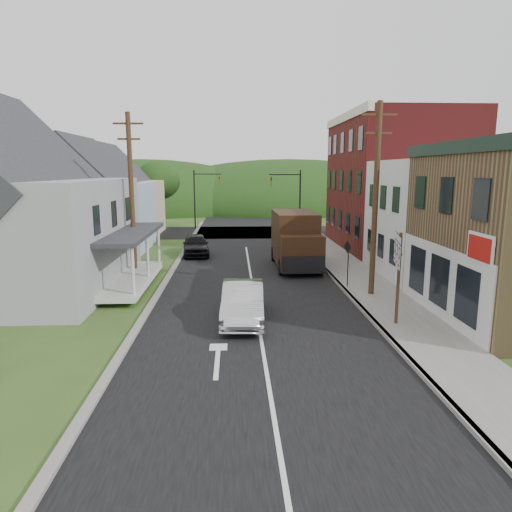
{
  "coord_description": "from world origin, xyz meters",
  "views": [
    {
      "loc": [
        -0.93,
        -17.33,
        5.94
      ],
      "look_at": [
        0.04,
        2.58,
        2.2
      ],
      "focal_mm": 32.0,
      "sensor_mm": 36.0,
      "label": 1
    }
  ],
  "objects": [
    {
      "name": "tree_left_d",
      "position": [
        -9.0,
        32.0,
        4.88
      ],
      "size": [
        4.8,
        4.8,
        6.94
      ],
      "color": "#382616",
      "rests_on": "ground"
    },
    {
      "name": "tree_left_c",
      "position": [
        -19.0,
        20.0,
        5.94
      ],
      "size": [
        5.8,
        5.8,
        8.41
      ],
      "color": "#382616",
      "rests_on": "ground"
    },
    {
      "name": "cross_road",
      "position": [
        0.0,
        27.0,
        0.0
      ],
      "size": [
        60.0,
        9.0,
        0.02
      ],
      "primitive_type": "cube",
      "color": "black",
      "rests_on": "ground"
    },
    {
      "name": "forested_ridge",
      "position": [
        0.0,
        55.0,
        0.0
      ],
      "size": [
        90.0,
        30.0,
        16.0
      ],
      "primitive_type": "ellipsoid",
      "color": "black",
      "rests_on": "ground"
    },
    {
      "name": "curb_left",
      "position": [
        -4.65,
        8.0,
        0.06
      ],
      "size": [
        0.3,
        55.0,
        0.12
      ],
      "primitive_type": "cube",
      "color": "slate",
      "rests_on": "ground"
    },
    {
      "name": "utility_pole_right",
      "position": [
        5.6,
        3.5,
        4.66
      ],
      "size": [
        1.6,
        0.26,
        9.0
      ],
      "color": "#472D19",
      "rests_on": "ground"
    },
    {
      "name": "house_cream",
      "position": [
        -11.5,
        26.0,
        3.69
      ],
      "size": [
        7.14,
        8.16,
        7.28
      ],
      "color": "#B4AD8B",
      "rests_on": "ground"
    },
    {
      "name": "traffic_signal_left",
      "position": [
        -4.3,
        30.5,
        3.76
      ],
      "size": [
        2.87,
        0.2,
        6.0
      ],
      "color": "black",
      "rests_on": "ground"
    },
    {
      "name": "storefront_red",
      "position": [
        11.3,
        17.0,
        5.0
      ],
      "size": [
        8.0,
        12.0,
        10.0
      ],
      "primitive_type": "cube",
      "color": "maroon",
      "rests_on": "ground"
    },
    {
      "name": "silver_sedan",
      "position": [
        -0.6,
        0.21,
        0.76
      ],
      "size": [
        1.8,
        4.68,
        1.52
      ],
      "primitive_type": "imported",
      "rotation": [
        0.0,
        0.0,
        -0.04
      ],
      "color": "silver",
      "rests_on": "ground"
    },
    {
      "name": "traffic_signal_right",
      "position": [
        4.3,
        23.5,
        3.76
      ],
      "size": [
        2.87,
        0.2,
        6.0
      ],
      "color": "black",
      "rests_on": "ground"
    },
    {
      "name": "house_blue",
      "position": [
        -11.0,
        17.0,
        3.69
      ],
      "size": [
        7.14,
        8.16,
        7.28
      ],
      "color": "#97AECE",
      "rests_on": "ground"
    },
    {
      "name": "route_sign_cluster",
      "position": [
        5.23,
        -0.79,
        2.43
      ],
      "size": [
        0.55,
        1.97,
        3.52
      ],
      "rotation": [
        0.0,
        0.0,
        -0.24
      ],
      "color": "#472D19",
      "rests_on": "sidewalk_right"
    },
    {
      "name": "ground",
      "position": [
        0.0,
        0.0,
        0.0
      ],
      "size": [
        120.0,
        120.0,
        0.0
      ],
      "primitive_type": "plane",
      "color": "#2D4719",
      "rests_on": "ground"
    },
    {
      "name": "dark_sedan",
      "position": [
        -3.66,
        14.81,
        0.75
      ],
      "size": [
        2.23,
        4.56,
        1.5
      ],
      "primitive_type": "imported",
      "rotation": [
        0.0,
        0.0,
        0.11
      ],
      "color": "black",
      "rests_on": "ground"
    },
    {
      "name": "utility_pole_left",
      "position": [
        -6.5,
        8.0,
        4.66
      ],
      "size": [
        1.6,
        0.26,
        9.0
      ],
      "color": "#472D19",
      "rests_on": "ground"
    },
    {
      "name": "warning_sign",
      "position": [
        4.78,
        4.93,
        1.66
      ],
      "size": [
        0.23,
        0.62,
        2.37
      ],
      "rotation": [
        0.0,
        0.0,
        0.34
      ],
      "color": "black",
      "rests_on": "sidewalk_right"
    },
    {
      "name": "storefront_white",
      "position": [
        11.3,
        7.5,
        3.25
      ],
      "size": [
        8.0,
        7.0,
        6.5
      ],
      "primitive_type": "cube",
      "color": "silver",
      "rests_on": "ground"
    },
    {
      "name": "curb_right",
      "position": [
        4.55,
        8.0,
        0.07
      ],
      "size": [
        0.2,
        55.0,
        0.15
      ],
      "primitive_type": "cube",
      "color": "slate",
      "rests_on": "ground"
    },
    {
      "name": "road",
      "position": [
        0.0,
        10.0,
        0.0
      ],
      "size": [
        9.0,
        90.0,
        0.02
      ],
      "primitive_type": "cube",
      "color": "black",
      "rests_on": "ground"
    },
    {
      "name": "delivery_van",
      "position": [
        2.86,
        10.31,
        1.73
      ],
      "size": [
        2.61,
        6.15,
        3.42
      ],
      "rotation": [
        0.0,
        0.0,
        0.01
      ],
      "color": "black",
      "rests_on": "ground"
    },
    {
      "name": "sidewalk_right",
      "position": [
        5.9,
        8.0,
        0.07
      ],
      "size": [
        2.8,
        55.0,
        0.15
      ],
      "primitive_type": "cube",
      "color": "slate",
      "rests_on": "ground"
    },
    {
      "name": "house_gray",
      "position": [
        -12.0,
        6.0,
        4.23
      ],
      "size": [
        10.2,
        12.24,
        8.35
      ],
      "color": "gray",
      "rests_on": "ground"
    }
  ]
}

